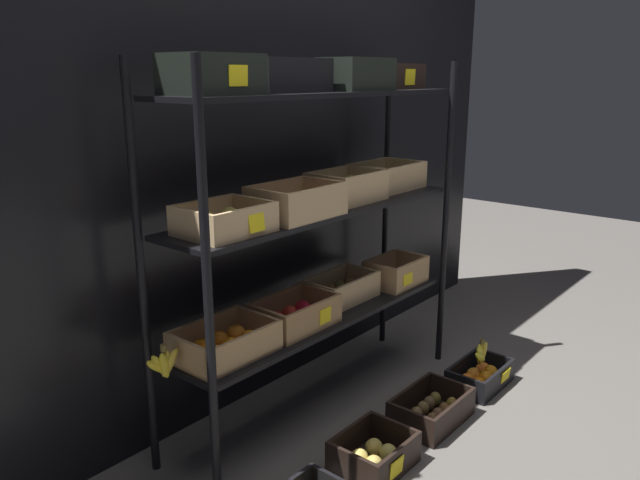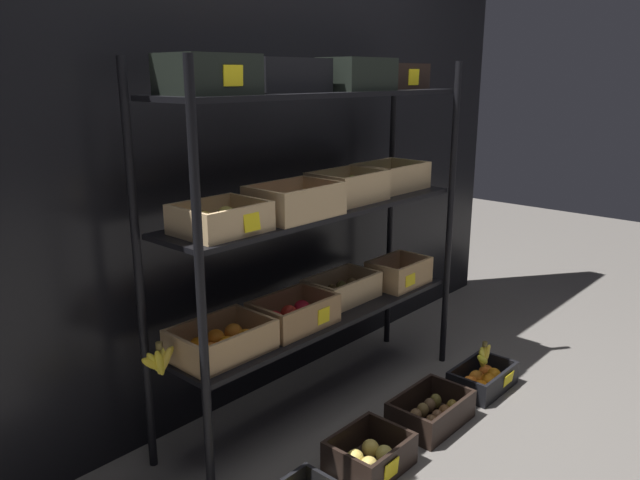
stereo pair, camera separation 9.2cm
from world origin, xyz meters
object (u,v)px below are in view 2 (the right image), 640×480
(crate_ground_orange, at_px, (483,380))
(banana_bunch_loose, at_px, (483,357))
(display_rack, at_px, (318,206))
(crate_ground_left_apple_gold, at_px, (370,456))
(crate_ground_kiwi, at_px, (430,413))

(crate_ground_orange, xyz_separation_m, banana_bunch_loose, (-0.01, -0.00, 0.13))
(display_rack, xyz_separation_m, crate_ground_orange, (0.67, -0.50, -0.92))
(display_rack, distance_m, crate_ground_orange, 1.24)
(crate_ground_left_apple_gold, relative_size, crate_ground_kiwi, 0.82)
(display_rack, distance_m, banana_bunch_loose, 1.14)
(crate_ground_left_apple_gold, xyz_separation_m, crate_ground_orange, (0.88, -0.03, -0.00))
(crate_ground_left_apple_gold, height_order, crate_ground_kiwi, crate_ground_left_apple_gold)
(display_rack, relative_size, crate_ground_kiwi, 4.59)
(crate_ground_orange, bearing_deg, crate_ground_left_apple_gold, 178.26)
(crate_ground_kiwi, xyz_separation_m, banana_bunch_loose, (0.43, -0.02, 0.13))
(display_rack, bearing_deg, crate_ground_left_apple_gold, -114.27)
(display_rack, bearing_deg, banana_bunch_loose, -36.99)
(crate_ground_left_apple_gold, height_order, banana_bunch_loose, banana_bunch_loose)
(crate_ground_kiwi, bearing_deg, display_rack, 115.41)
(display_rack, height_order, crate_ground_orange, display_rack)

